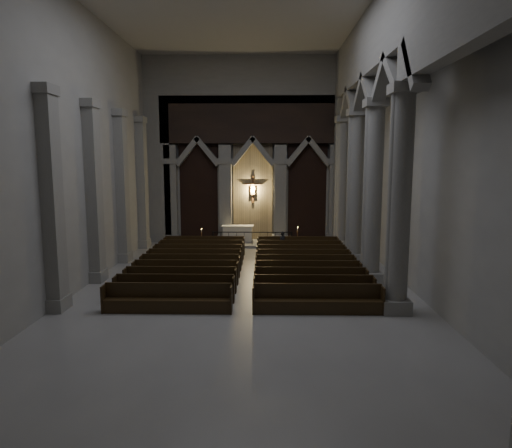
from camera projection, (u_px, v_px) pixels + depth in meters
The scene contains 11 objects.
room at pixel (245, 105), 18.00m from camera, with size 24.00×24.10×12.00m.
sanctuary_wall at pixel (253, 142), 29.56m from camera, with size 14.00×0.77×12.00m.
right_arcade at pixel (377, 103), 19.18m from camera, with size 1.00×24.00×12.00m.
left_pilasters at pixel (109, 192), 22.12m from camera, with size 0.60×13.00×8.03m.
sanctuary_step at pixel (252, 243), 29.55m from camera, with size 8.50×2.60×0.15m, color gray.
altar at pixel (238, 233), 29.81m from camera, with size 2.06×0.82×1.04m.
altar_rail at pixel (252, 237), 28.66m from camera, with size 5.01×0.09×0.98m.
candle_stand_left at pixel (202, 244), 27.86m from camera, with size 0.22×0.22×1.30m.
candle_stand_right at pixel (297, 243), 27.84m from camera, with size 0.24×0.24×1.39m.
pews at pixel (248, 270), 21.40m from camera, with size 10.07×10.65×1.04m.
worshipper at pixel (283, 243), 26.48m from camera, with size 0.48×0.32×1.33m, color black.
Camera 1 is at (0.80, -18.47, 5.47)m, focal length 32.00 mm.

